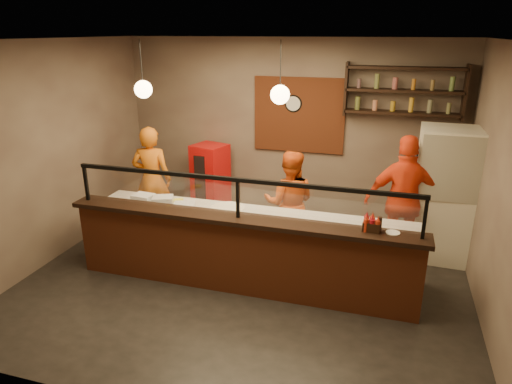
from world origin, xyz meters
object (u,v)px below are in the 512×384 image
(pizza_dough, at_px, (227,208))
(condiment_caddy, at_px, (372,226))
(red_cooler, at_px, (211,180))
(cook_right, at_px, (404,201))
(wall_clock, at_px, (294,103))
(cook_left, at_px, (152,179))
(cook_mid, at_px, (289,203))
(fridge, at_px, (443,195))
(pepper_mill, at_px, (380,225))

(pizza_dough, relative_size, condiment_caddy, 2.43)
(red_cooler, bearing_deg, cook_right, 0.58)
(wall_clock, relative_size, cook_left, 0.16)
(wall_clock, distance_m, cook_mid, 1.97)
(cook_left, height_order, fridge, fridge)
(cook_mid, bearing_deg, wall_clock, -86.57)
(fridge, xyz_separation_m, red_cooler, (-3.97, 0.63, -0.33))
(wall_clock, relative_size, red_cooler, 0.23)
(pizza_dough, bearing_deg, cook_mid, 40.59)
(wall_clock, distance_m, cook_right, 2.60)
(cook_right, bearing_deg, cook_mid, -2.51)
(wall_clock, xyz_separation_m, fridge, (2.50, -0.94, -1.10))
(fridge, distance_m, pepper_mill, 2.00)
(wall_clock, relative_size, fridge, 0.15)
(wall_clock, height_order, cook_left, wall_clock)
(red_cooler, distance_m, pizza_dough, 2.09)
(wall_clock, distance_m, fridge, 2.89)
(wall_clock, relative_size, cook_right, 0.15)
(cook_mid, xyz_separation_m, condiment_caddy, (1.26, -1.22, 0.30))
(cook_right, bearing_deg, fridge, -155.44)
(cook_mid, relative_size, cook_right, 0.85)
(cook_left, xyz_separation_m, pepper_mill, (3.79, -1.47, 0.25))
(cook_mid, distance_m, pizza_dough, 1.01)
(wall_clock, bearing_deg, pizza_dough, -102.62)
(wall_clock, xyz_separation_m, condiment_caddy, (1.55, -2.70, -0.98))
(cook_left, bearing_deg, wall_clock, -160.13)
(cook_left, height_order, cook_right, cook_right)
(cook_right, relative_size, condiment_caddy, 9.54)
(wall_clock, height_order, pepper_mill, wall_clock)
(cook_right, relative_size, red_cooler, 1.46)
(fridge, height_order, pepper_mill, fridge)
(cook_mid, height_order, condiment_caddy, cook_mid)
(cook_mid, relative_size, pizza_dough, 3.32)
(cook_mid, distance_m, condiment_caddy, 1.78)
(cook_mid, xyz_separation_m, red_cooler, (-1.76, 1.16, -0.15))
(cook_left, height_order, condiment_caddy, cook_left)
(cook_right, bearing_deg, wall_clock, -42.19)
(wall_clock, xyz_separation_m, cook_right, (1.95, -1.30, -1.13))
(pepper_mill, bearing_deg, red_cooler, 142.08)
(wall_clock, xyz_separation_m, red_cooler, (-1.47, -0.31, -1.43))
(red_cooler, xyz_separation_m, pepper_mill, (3.12, -2.43, 0.49))
(pizza_dough, height_order, pepper_mill, pepper_mill)
(cook_right, distance_m, red_cooler, 3.58)
(red_cooler, bearing_deg, pizza_dough, -44.52)
(fridge, bearing_deg, wall_clock, 161.35)
(fridge, distance_m, red_cooler, 4.04)
(pizza_dough, bearing_deg, fridge, 21.71)
(wall_clock, bearing_deg, cook_mid, -79.00)
(cook_left, distance_m, condiment_caddy, 3.97)
(cook_right, distance_m, pepper_mill, 1.48)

